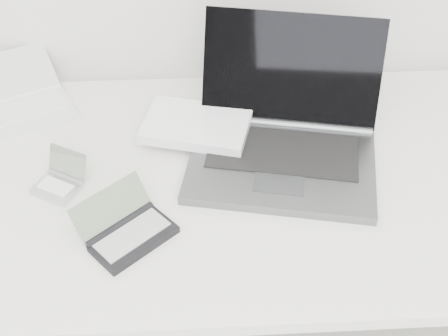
{
  "coord_description": "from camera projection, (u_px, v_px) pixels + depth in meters",
  "views": [
    {
      "loc": [
        -0.08,
        0.51,
        1.69
      ],
      "look_at": [
        -0.03,
        1.51,
        0.79
      ],
      "focal_mm": 50.0,
      "sensor_mm": 36.0,
      "label": 1
    }
  ],
  "objects": [
    {
      "name": "palmtop_charcoal",
      "position": [
        128.0,
        231.0,
        1.27
      ],
      "size": [
        0.22,
        0.22,
        0.08
      ],
      "rotation": [
        0.0,
        0.0,
        0.71
      ],
      "color": "black",
      "rests_on": "desk"
    },
    {
      "name": "netbook_open_white",
      "position": [
        23.0,
        102.0,
        1.59
      ],
      "size": [
        0.31,
        0.33,
        0.09
      ],
      "rotation": [
        0.0,
        0.0,
        0.46
      ],
      "color": "white",
      "rests_on": "desk"
    },
    {
      "name": "pda_silver",
      "position": [
        60.0,
        181.0,
        1.38
      ],
      "size": [
        0.13,
        0.13,
        0.08
      ],
      "rotation": [
        0.0,
        0.0,
        -0.52
      ],
      "color": "silver",
      "rests_on": "desk"
    },
    {
      "name": "desk",
      "position": [
        236.0,
        190.0,
        1.45
      ],
      "size": [
        1.6,
        0.8,
        0.73
      ],
      "color": "white",
      "rests_on": "ground"
    },
    {
      "name": "laptop_large",
      "position": [
        265.0,
        135.0,
        1.45
      ],
      "size": [
        0.59,
        0.47,
        0.27
      ],
      "rotation": [
        0.0,
        0.0,
        -0.2
      ],
      "color": "#57595C",
      "rests_on": "desk"
    }
  ]
}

